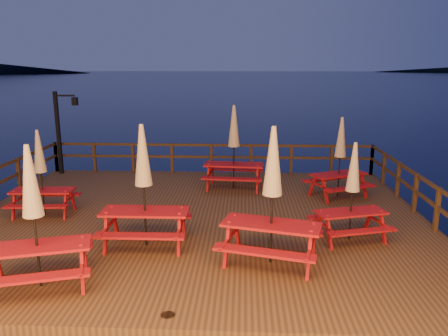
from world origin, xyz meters
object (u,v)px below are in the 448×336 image
Objects in this scene: picnic_table_2 at (340,156)px; picnic_table_0 at (34,215)px; picnic_table_1 at (352,190)px; lamp_post at (62,125)px.

picnic_table_0 is at bearing -164.82° from picnic_table_2.
picnic_table_1 is 0.94× the size of picnic_table_2.
lamp_post is 1.23× the size of picnic_table_2.
picnic_table_2 reaches higher than picnic_table_1.
lamp_post is at bearing 92.26° from picnic_table_0.
picnic_table_2 is at bearing 66.80° from picnic_table_1.
picnic_table_0 is 6.61m from picnic_table_1.
picnic_table_1 is at bearing 4.84° from picnic_table_0.
picnic_table_2 is at bearing 24.54° from picnic_table_0.
picnic_table_0 reaches higher than picnic_table_2.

